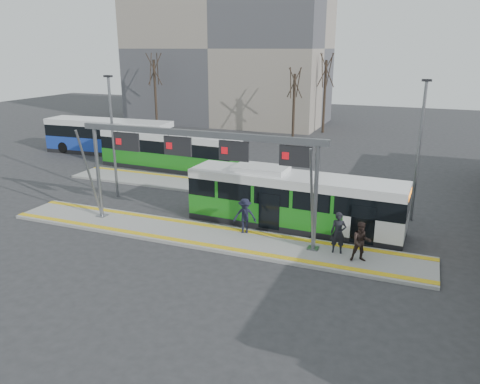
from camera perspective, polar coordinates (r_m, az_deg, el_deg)
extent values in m
plane|color=#2D2D30|center=(23.78, -4.36, -5.50)|extent=(120.00, 120.00, 0.00)
cube|color=gray|center=(23.76, -4.36, -5.33)|extent=(22.00, 3.00, 0.15)
cube|color=gray|center=(32.20, -4.52, 0.78)|extent=(20.00, 3.00, 0.15)
cube|color=yellow|center=(24.68, -3.19, -4.21)|extent=(22.00, 0.35, 0.02)
cube|color=yellow|center=(22.78, -5.64, -6.16)|extent=(22.00, 0.35, 0.02)
cube|color=yellow|center=(33.17, -3.65, 1.44)|extent=(20.00, 0.35, 0.02)
cylinder|color=slate|center=(26.56, -16.92, 2.32)|extent=(0.20, 0.20, 5.05)
cube|color=slate|center=(27.27, -16.47, -2.75)|extent=(0.50, 0.50, 0.06)
cylinder|color=slate|center=(26.03, -17.86, 1.94)|extent=(0.12, 1.46, 4.90)
cylinder|color=slate|center=(21.40, 9.19, -0.67)|extent=(0.20, 0.20, 5.05)
cube|color=slate|center=(22.29, 8.89, -6.78)|extent=(0.50, 0.50, 0.06)
cylinder|color=slate|center=(20.75, 8.76, -1.22)|extent=(0.12, 1.46, 4.90)
cube|color=slate|center=(22.79, -5.46, 7.12)|extent=(13.00, 0.25, 0.30)
cube|color=black|center=(24.97, -13.66, 5.97)|extent=(1.50, 0.12, 0.95)
cube|color=red|center=(25.18, -14.59, 5.99)|extent=(0.32, 0.02, 0.32)
cube|color=black|center=(23.38, -7.60, 5.56)|extent=(1.50, 0.12, 0.95)
cube|color=red|center=(23.55, -8.65, 5.60)|extent=(0.32, 0.02, 0.32)
cube|color=black|center=(22.09, -0.77, 5.02)|extent=(1.50, 0.12, 0.95)
cube|color=red|center=(22.20, -1.91, 5.08)|extent=(0.32, 0.02, 0.32)
cube|color=black|center=(21.15, 6.78, 4.35)|extent=(1.50, 0.12, 0.95)
cube|color=red|center=(21.20, 5.56, 4.42)|extent=(0.32, 0.02, 0.32)
cube|color=gray|center=(60.51, -1.41, 17.09)|extent=(24.00, 12.00, 18.00)
cube|color=black|center=(25.21, 6.51, -3.81)|extent=(11.46, 2.83, 0.33)
cube|color=#1C7E1B|center=(24.96, 6.56, -2.29)|extent=(11.46, 2.83, 1.09)
cube|color=black|center=(24.64, 6.64, -0.06)|extent=(11.45, 2.75, 0.95)
cube|color=white|center=(24.44, 6.70, 1.54)|extent=(11.46, 2.83, 0.47)
cube|color=orange|center=(23.52, 20.00, -0.29)|extent=(0.11, 1.69, 0.27)
cube|color=white|center=(24.94, 2.57, 2.86)|extent=(2.90, 1.79, 0.28)
cylinder|color=black|center=(25.57, -2.73, -2.67)|extent=(0.96, 0.32, 0.95)
cylinder|color=black|center=(27.37, -0.76, -1.29)|extent=(0.96, 0.32, 0.95)
cylinder|color=black|center=(23.42, 13.75, -5.09)|extent=(0.96, 0.32, 0.95)
cylinder|color=black|center=(25.37, 14.64, -3.40)|extent=(0.96, 0.32, 0.95)
cube|color=black|center=(37.22, -8.45, 3.06)|extent=(11.52, 2.96, 0.33)
cube|color=#1C7E1B|center=(37.06, -8.50, 4.13)|extent=(11.52, 2.96, 1.09)
cube|color=black|center=(36.84, -8.57, 5.67)|extent=(11.52, 2.88, 0.95)
cube|color=white|center=(36.71, -8.62, 6.77)|extent=(11.52, 2.96, 0.48)
cylinder|color=black|center=(38.61, -14.33, 3.69)|extent=(0.96, 0.33, 0.95)
cylinder|color=black|center=(40.24, -12.46, 4.36)|extent=(0.96, 0.33, 0.95)
cylinder|color=black|center=(34.54, -4.63, 2.61)|extent=(0.96, 0.33, 0.95)
cylinder|color=black|center=(36.36, -3.00, 3.38)|extent=(0.96, 0.33, 0.95)
cube|color=black|center=(43.78, -15.55, 4.76)|extent=(11.78, 3.20, 0.35)
cube|color=#1B3BA7|center=(43.63, -15.63, 5.73)|extent=(11.78, 3.20, 1.17)
cube|color=black|center=(43.44, -15.74, 7.14)|extent=(11.78, 3.13, 1.01)
cube|color=white|center=(43.32, -15.82, 8.13)|extent=(11.78, 3.20, 0.51)
cylinder|color=black|center=(45.24, -20.70, 5.09)|extent=(1.03, 0.36, 1.01)
cylinder|color=black|center=(46.99, -18.96, 5.69)|extent=(1.03, 0.36, 1.01)
cylinder|color=black|center=(40.91, -12.39, 4.62)|extent=(1.03, 0.36, 1.01)
cylinder|color=black|center=(42.84, -10.83, 5.27)|extent=(1.03, 0.36, 1.01)
imported|color=black|center=(21.78, 11.90, -4.88)|extent=(0.75, 0.54, 1.93)
imported|color=black|center=(21.16, 14.57, -5.91)|extent=(1.06, 0.93, 1.81)
imported|color=black|center=(23.56, 0.59, -2.92)|extent=(1.31, 0.97, 1.81)
cylinder|color=#382B21|center=(49.11, 6.57, 10.28)|extent=(0.28, 0.28, 6.60)
cylinder|color=#382B21|center=(53.28, 10.27, 11.33)|extent=(0.28, 0.28, 7.84)
cylinder|color=#382B21|center=(56.10, -10.27, 11.60)|extent=(0.28, 0.28, 7.82)
cylinder|color=slate|center=(30.20, -15.21, 6.32)|extent=(0.16, 0.16, 7.52)
cube|color=black|center=(29.76, -15.79, 13.43)|extent=(0.50, 0.25, 0.12)
cylinder|color=slate|center=(26.64, 20.92, 4.43)|extent=(0.16, 0.16, 7.57)
cube|color=black|center=(26.14, 21.82, 12.53)|extent=(0.50, 0.25, 0.12)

